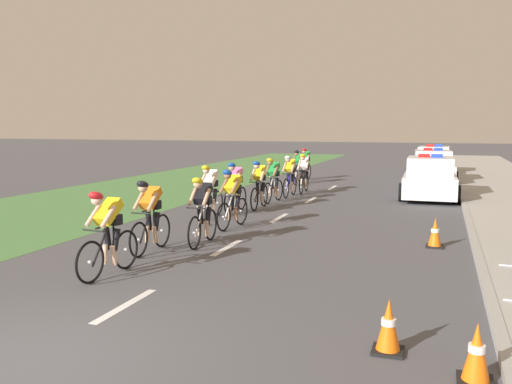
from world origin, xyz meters
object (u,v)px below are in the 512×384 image
at_px(cyclist_second, 150,215).
at_px(cyclist_tenth, 304,173).
at_px(cyclist_eleventh, 298,167).
at_px(cyclist_lead, 107,232).
at_px(traffic_cone_mid, 389,327).
at_px(police_car_third, 434,161).
at_px(cyclist_sixth, 259,184).
at_px(cyclist_fifth, 210,191).
at_px(cyclist_ninth, 290,175).
at_px(police_car_second, 432,168).
at_px(police_car_nearest, 430,179).
at_px(cyclist_seventh, 235,186).
at_px(cyclist_fourth, 232,198).
at_px(cyclist_third, 202,210).
at_px(traffic_cone_near, 435,233).
at_px(cyclist_twelfth, 306,164).
at_px(traffic_cone_far, 477,354).
at_px(cyclist_eighth, 273,179).

distance_m(cyclist_second, cyclist_tenth, 10.79).
height_order(cyclist_tenth, cyclist_eleventh, same).
height_order(cyclist_lead, traffic_cone_mid, cyclist_lead).
relative_size(cyclist_lead, police_car_third, 0.39).
bearing_deg(cyclist_sixth, cyclist_lead, -90.34).
distance_m(cyclist_fifth, police_car_third, 18.01).
bearing_deg(cyclist_lead, cyclist_ninth, 89.07).
relative_size(cyclist_tenth, police_car_second, 0.38).
bearing_deg(police_car_nearest, cyclist_seventh, -135.54).
bearing_deg(traffic_cone_mid, cyclist_fourth, 124.34).
bearing_deg(cyclist_ninth, cyclist_lead, -90.93).
height_order(cyclist_third, traffic_cone_near, cyclist_third).
xyz_separation_m(cyclist_sixth, police_car_nearest, (5.03, 4.52, -0.11)).
bearing_deg(cyclist_seventh, cyclist_fourth, -70.72).
xyz_separation_m(cyclist_ninth, cyclist_twelfth, (-0.92, 6.27, 0.00)).
bearing_deg(cyclist_fifth, cyclist_second, -83.24).
distance_m(cyclist_twelfth, traffic_cone_far, 20.89).
xyz_separation_m(cyclist_lead, cyclist_ninth, (0.18, 11.34, 0.00)).
distance_m(cyclist_fifth, cyclist_seventh, 1.26).
bearing_deg(traffic_cone_mid, police_car_third, 89.68).
bearing_deg(cyclist_eleventh, police_car_nearest, -27.15).
xyz_separation_m(cyclist_lead, cyclist_twelfth, (-0.73, 17.61, 0.00)).
relative_size(cyclist_eighth, cyclist_tenth, 1.00).
bearing_deg(cyclist_fourth, cyclist_eleventh, 95.50).
bearing_deg(cyclist_twelfth, cyclist_lead, -87.61).
bearing_deg(traffic_cone_near, cyclist_seventh, 151.98).
distance_m(police_car_second, traffic_cone_far, 20.53).
distance_m(cyclist_third, traffic_cone_far, 7.33).
distance_m(cyclist_fifth, police_car_second, 13.53).
xyz_separation_m(police_car_second, traffic_cone_near, (0.30, -14.09, -0.37)).
relative_size(cyclist_seventh, cyclist_eleventh, 1.00).
relative_size(cyclist_eleventh, cyclist_twelfth, 1.00).
height_order(cyclist_eleventh, police_car_third, police_car_third).
xyz_separation_m(cyclist_tenth, traffic_cone_near, (4.97, -8.37, -0.48)).
height_order(cyclist_ninth, cyclist_tenth, same).
height_order(cyclist_sixth, police_car_second, police_car_second).
relative_size(cyclist_third, traffic_cone_near, 2.69).
height_order(cyclist_tenth, traffic_cone_near, cyclist_tenth).
height_order(cyclist_fifth, police_car_second, police_car_second).
height_order(cyclist_lead, police_car_nearest, police_car_nearest).
bearing_deg(cyclist_seventh, police_car_nearest, 44.46).
bearing_deg(police_car_second, cyclist_eleventh, -154.74).
bearing_deg(cyclist_lead, cyclist_twelfth, 92.39).
bearing_deg(cyclist_seventh, cyclist_second, -87.77).
bearing_deg(cyclist_second, cyclist_lead, -83.42).
height_order(cyclist_lead, cyclist_eleventh, same).
xyz_separation_m(cyclist_fourth, traffic_cone_far, (5.43, -7.09, -0.48)).
height_order(cyclist_second, police_car_second, police_car_second).
xyz_separation_m(police_car_second, traffic_cone_mid, (-0.14, -20.03, -0.37)).
bearing_deg(cyclist_fifth, police_car_second, 64.64).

